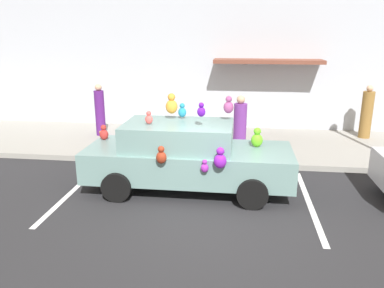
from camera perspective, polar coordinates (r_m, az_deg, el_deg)
name	(u,v)px	position (r m, az deg, el deg)	size (l,w,h in m)	color
ground_plane	(207,219)	(7.54, 2.25, -11.12)	(60.00, 60.00, 0.00)	#262628
sidewalk	(221,144)	(12.17, 4.37, 0.03)	(24.00, 4.00, 0.15)	gray
storefront_building	(227,41)	(13.83, 5.21, 15.07)	(24.00, 1.25, 6.40)	#B2B7C1
parking_stripe_front	(309,203)	(8.55, 17.05, -8.39)	(0.12, 3.60, 0.01)	silver
parking_stripe_rear	(73,190)	(9.20, -17.27, -6.62)	(0.12, 3.60, 0.01)	silver
plush_covered_car	(186,155)	(8.63, -0.91, -1.71)	(4.60, 2.03, 2.15)	gray
teddy_bear_on_sidewalk	(104,142)	(11.37, -12.99, 0.35)	(0.32, 0.26, 0.60)	#9E723D
pedestrian_near_shopfront	(367,114)	(13.64, 24.56, 4.11)	(0.36, 0.36, 1.71)	olive
pedestrian_walking_past	(240,126)	(11.00, 7.15, 2.64)	(0.37, 0.37, 1.63)	#71318E
pedestrian_by_lamp	(100,111)	(13.11, -13.55, 4.74)	(0.32, 0.32, 1.71)	#511C6E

